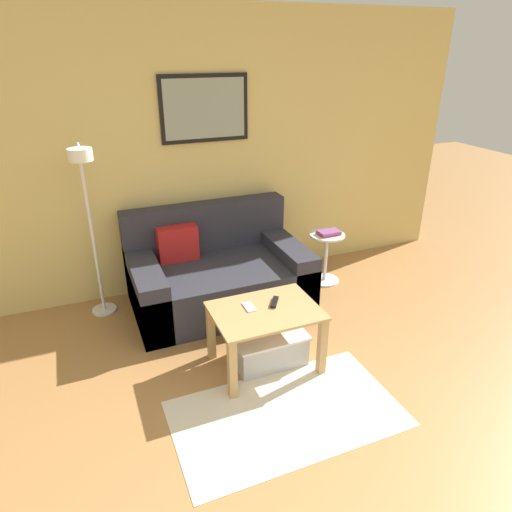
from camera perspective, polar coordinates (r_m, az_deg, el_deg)
wall_back at (r=4.34m, az=-7.74°, el=12.36°), size 5.60×0.09×2.55m
area_rug at (r=3.18m, az=3.86°, el=-19.03°), size 1.49×0.84×0.01m
couch at (r=4.22m, az=-4.91°, el=-2.27°), size 1.56×0.98×0.86m
coffee_table at (r=3.35m, az=1.18°, el=-8.29°), size 0.77×0.56×0.48m
storage_bin at (r=3.54m, az=1.46°, el=-11.19°), size 0.55×0.38×0.25m
floor_lamp at (r=3.84m, az=-20.22°, el=5.74°), size 0.22×0.51×1.54m
side_table at (r=4.63m, az=8.73°, el=0.36°), size 0.35×0.35×0.52m
book_stack at (r=4.53m, az=9.08°, el=2.90°), size 0.21×0.15×0.04m
remote_control at (r=3.37m, az=2.34°, el=-5.77°), size 0.12×0.15×0.02m
cell_phone at (r=3.32m, az=-0.89°, el=-6.38°), size 0.07×0.14×0.01m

